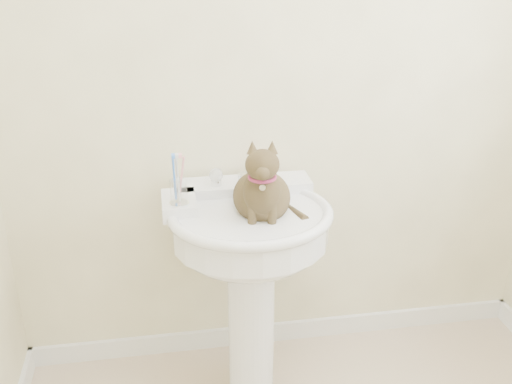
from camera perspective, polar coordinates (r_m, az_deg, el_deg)
name	(u,v)px	position (r m, az deg, el deg)	size (l,w,h in m)	color
wall_back	(285,68)	(2.30, 2.77, 11.71)	(2.20, 0.00, 2.50)	#F2E8B9
baseboard_back	(280,331)	(2.81, 2.32, -13.12)	(2.20, 0.02, 0.09)	white
pedestal_sink	(250,246)	(2.21, -0.59, -5.21)	(0.61, 0.60, 0.84)	white
faucet	(244,175)	(2.25, -1.15, 1.59)	(0.28, 0.12, 0.14)	silver
soap_bar	(263,172)	(2.35, 0.67, 1.92)	(0.09, 0.06, 0.03)	#D8432A
toothbrush_cup	(179,192)	(2.11, -7.38, 0.05)	(0.07, 0.07, 0.19)	silver
cat	(263,192)	(2.10, 0.63, -0.01)	(0.22, 0.28, 0.41)	brown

